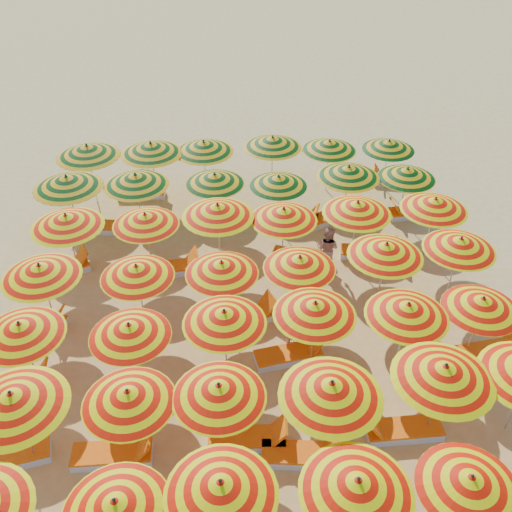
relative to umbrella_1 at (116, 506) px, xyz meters
name	(u,v)px	position (x,y,z in m)	size (l,w,h in m)	color
ground	(258,312)	(3.05, 6.44, -1.80)	(120.00, 120.00, 0.00)	#E7BA67
umbrella_1	(116,506)	(0.00, 0.00, 0.00)	(2.02, 2.02, 2.04)	silver
umbrella_2	(221,488)	(1.78, 0.11, 0.09)	(2.40, 2.40, 2.15)	silver
umbrella_3	(357,486)	(4.11, -0.09, 0.10)	(2.41, 2.41, 2.16)	silver
umbrella_4	(470,482)	(6.13, -0.13, -0.05)	(2.45, 2.45, 1.99)	silver
umbrella_6	(13,400)	(-2.16, 2.26, 0.22)	(2.41, 2.41, 2.30)	silver
umbrella_7	(128,397)	(0.03, 2.30, 0.00)	(2.12, 2.12, 2.05)	silver
umbrella_8	(219,391)	(1.84, 2.26, 0.03)	(2.37, 2.37, 2.08)	silver
umbrella_9	(331,389)	(4.07, 1.94, 0.19)	(2.75, 2.75, 2.26)	silver
umbrella_10	(444,372)	(6.46, 2.13, 0.20)	(2.75, 2.75, 2.27)	silver
umbrella_12	(21,329)	(-2.54, 4.42, 0.05)	(2.50, 2.50, 2.10)	silver
umbrella_13	(129,330)	(-0.10, 4.24, -0.03)	(2.31, 2.31, 2.01)	silver
umbrella_14	(224,317)	(2.06, 4.36, 0.06)	(2.27, 2.27, 2.11)	silver
umbrella_15	(315,309)	(4.20, 4.43, 0.07)	(2.58, 2.58, 2.12)	silver
umbrella_16	(408,310)	(6.35, 4.17, 0.07)	(2.17, 2.17, 2.12)	silver
umbrella_17	(482,304)	(8.25, 4.33, -0.04)	(2.50, 2.50, 2.00)	silver
umbrella_18	(40,271)	(-2.49, 6.46, 0.10)	(2.24, 2.24, 2.16)	silver
umbrella_19	(137,271)	(-0.08, 6.34, 0.00)	(2.46, 2.46, 2.04)	silver
umbrella_20	(222,268)	(2.10, 6.27, 0.00)	(2.38, 2.38, 2.05)	silver
umbrella_21	(300,262)	(4.14, 6.29, 0.00)	(2.23, 2.23, 2.05)	silver
umbrella_22	(386,250)	(6.48, 6.48, 0.11)	(2.48, 2.48, 2.17)	silver
umbrella_23	(460,244)	(8.59, 6.61, 0.05)	(2.63, 2.63, 2.10)	silver
umbrella_24	(67,221)	(-2.19, 8.66, 0.15)	(2.66, 2.66, 2.21)	silver
umbrella_25	(145,219)	(0.01, 8.70, 0.02)	(2.51, 2.51, 2.07)	silver
umbrella_26	(218,211)	(2.11, 8.72, 0.18)	(2.46, 2.46, 2.25)	silver
umbrella_27	(284,214)	(4.02, 8.52, 0.06)	(2.18, 2.18, 2.12)	silver
umbrella_28	(357,208)	(6.21, 8.57, 0.12)	(2.13, 2.13, 2.18)	silver
umbrella_29	(435,204)	(8.57, 8.59, 0.09)	(2.09, 2.09, 2.14)	silver
umbrella_30	(67,182)	(-2.49, 10.74, 0.23)	(2.54, 2.54, 2.30)	silver
umbrella_31	(136,180)	(-0.39, 10.83, 0.14)	(2.42, 2.42, 2.20)	silver
umbrella_32	(215,179)	(2.10, 10.89, 0.00)	(2.41, 2.41, 2.04)	silver
umbrella_33	(279,181)	(4.15, 10.65, -0.06)	(2.03, 2.03, 1.98)	silver
umbrella_34	(348,172)	(6.44, 10.71, 0.12)	(2.35, 2.35, 2.18)	silver
umbrella_35	(407,173)	(8.40, 10.66, -0.01)	(2.10, 2.10, 2.03)	silver
umbrella_36	(87,151)	(-2.15, 12.83, 0.23)	(2.49, 2.49, 2.30)	silver
umbrella_37	(151,148)	(0.00, 12.84, 0.21)	(2.74, 2.74, 2.28)	silver
umbrella_38	(204,147)	(1.81, 12.93, 0.14)	(2.56, 2.56, 2.20)	silver
umbrella_39	(273,142)	(4.24, 13.06, 0.14)	(2.15, 2.15, 2.20)	silver
umbrella_40	(329,145)	(6.25, 12.85, 0.01)	(1.95, 1.95, 2.06)	silver
umbrella_41	(389,145)	(8.40, 12.78, -0.05)	(2.25, 2.25, 1.99)	silver
lounger_1	(7,458)	(-2.76, 2.27, -1.65)	(1.81, 0.91, 0.69)	white
lounger_2	(114,454)	(-0.47, 2.14, -1.65)	(1.74, 0.62, 0.69)	white
lounger_3	(249,438)	(2.44, 2.25, -1.65)	(1.78, 0.73, 0.69)	white
lounger_4	(303,455)	(3.57, 1.73, -1.65)	(1.80, 0.81, 0.69)	white
lounger_5	(402,430)	(5.86, 2.14, -1.65)	(1.73, 0.58, 0.69)	white
lounger_6	(16,383)	(-3.04, 4.35, -1.65)	(1.75, 0.63, 0.69)	white
lounger_7	(290,354)	(3.70, 4.62, -1.65)	(1.80, 0.85, 0.69)	white
lounger_8	(491,351)	(8.85, 4.24, -1.65)	(1.79, 0.77, 0.69)	white
lounger_9	(36,323)	(-3.00, 6.42, -1.65)	(1.81, 0.92, 0.69)	white
lounger_10	(246,318)	(2.69, 6.06, -1.65)	(1.83, 1.13, 0.69)	white
lounger_11	(62,270)	(-2.69, 8.71, -1.65)	(1.82, 1.19, 0.69)	white
lounger_12	(171,268)	(0.61, 8.46, -1.65)	(1.79, 0.79, 0.69)	white
lounger_13	(301,258)	(4.61, 8.60, -1.65)	(1.82, 1.22, 0.69)	white
lounger_14	(369,253)	(6.81, 8.65, -1.65)	(1.81, 0.93, 0.69)	white
lounger_15	(95,226)	(-1.99, 10.99, -1.65)	(1.81, 0.87, 0.69)	white
lounger_16	(294,218)	(4.74, 10.86, -1.65)	(1.83, 1.12, 0.69)	white
lounger_17	(326,218)	(5.85, 10.74, -1.65)	(1.82, 1.26, 0.69)	white
lounger_18	(412,212)	(8.90, 10.78, -1.65)	(1.75, 0.64, 0.69)	white
lounger_19	(143,193)	(-0.51, 13.02, -1.65)	(1.77, 0.70, 0.69)	white
lounger_20	(394,180)	(8.91, 13.02, -1.65)	(1.82, 1.03, 0.69)	white
beachgoer_b	(327,249)	(5.33, 8.19, -1.04)	(0.73, 0.57, 1.51)	tan
beachgoer_a	(290,328)	(3.76, 5.08, -1.15)	(0.47, 0.31, 1.30)	tan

